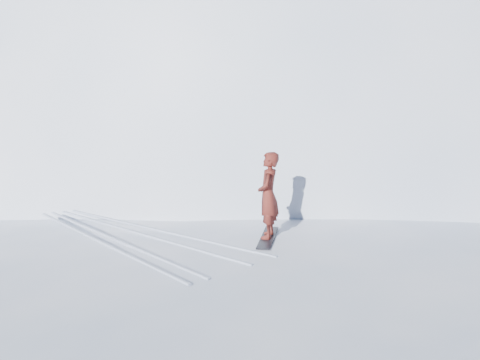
{
  "coord_description": "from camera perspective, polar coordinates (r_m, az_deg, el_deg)",
  "views": [
    {
      "loc": [
        -5.33,
        -4.48,
        5.97
      ],
      "look_at": [
        1.64,
        4.94,
        3.5
      ],
      "focal_mm": 40.0,
      "sensor_mm": 36.0,
      "label": 1
    }
  ],
  "objects": [
    {
      "name": "summit_peak",
      "position": [
        41.37,
        5.32,
        3.54
      ],
      "size": [
        60.0,
        56.0,
        56.0
      ],
      "primitive_type": "ellipsoid",
      "color": "white",
      "rests_on": "ground"
    },
    {
      "name": "peak_shoulder",
      "position": [
        29.49,
        -4.37,
        0.18
      ],
      "size": [
        28.0,
        24.0,
        18.0
      ],
      "primitive_type": "ellipsoid",
      "color": "white",
      "rests_on": "ground"
    },
    {
      "name": "snowboard",
      "position": [
        11.49,
        2.98,
        -6.14
      ],
      "size": [
        1.32,
        1.27,
        0.03
      ],
      "primitive_type": "cube",
      "rotation": [
        0.0,
        0.0,
        0.75
      ],
      "color": "black",
      "rests_on": "near_ridge"
    },
    {
      "name": "snowboarder",
      "position": [
        11.24,
        3.04,
        -1.63
      ],
      "size": [
        0.79,
        0.78,
        1.83
      ],
      "primitive_type": "imported",
      "rotation": [
        0.0,
        0.0,
        3.9
      ],
      "color": "maroon",
      "rests_on": "snowboard"
    },
    {
      "name": "board_tracks",
      "position": [
        11.79,
        -11.53,
        -5.86
      ],
      "size": [
        2.73,
        5.97,
        0.04
      ],
      "color": "silver",
      "rests_on": "ground"
    }
  ]
}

